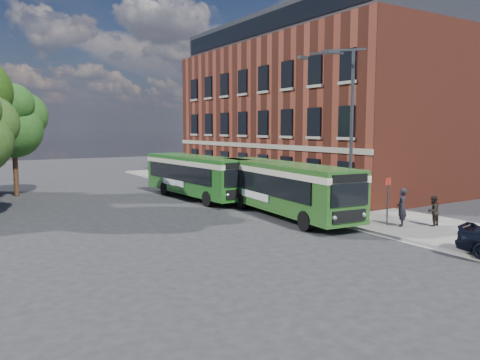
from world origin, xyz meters
TOP-DOWN VIEW (x-y plane):
  - ground at (0.00, 0.00)m, footprint 120.00×120.00m
  - pavement at (7.00, 8.00)m, footprint 6.00×48.00m
  - kerb_line at (3.95, 8.00)m, footprint 0.12×48.00m
  - brick_office at (14.00, 12.00)m, footprint 12.10×26.00m
  - street_lamp at (4.84, -2.00)m, footprint 2.96×2.38m
  - bus_stop_sign at (5.60, -4.20)m, footprint 0.35×0.08m
  - bus_front at (3.20, 1.26)m, footprint 3.59×11.89m
  - bus_rear at (1.94, 9.86)m, footprint 3.16×11.09m
  - pedestrian_a at (6.01, -4.74)m, footprint 0.83×0.78m
  - pedestrian_b at (7.39, -5.50)m, footprint 0.81×0.67m
  - tree_right at (-8.76, 17.66)m, footprint 4.81×4.58m

SIDE VIEW (x-z plane):
  - ground at x=0.00m, z-range 0.00..0.00m
  - kerb_line at x=3.95m, z-range 0.00..0.01m
  - pavement at x=7.00m, z-range 0.00..0.15m
  - pedestrian_b at x=7.39m, z-range 0.15..1.66m
  - pedestrian_a at x=6.01m, z-range 0.15..2.04m
  - bus_stop_sign at x=5.60m, z-range 0.25..2.77m
  - bus_rear at x=1.94m, z-range 0.32..3.34m
  - bus_front at x=3.20m, z-range 0.32..3.34m
  - street_lamp at x=4.84m, z-range 0.29..9.29m
  - tree_right at x=-8.76m, z-range 1.45..9.58m
  - brick_office at x=14.00m, z-range -0.13..14.07m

